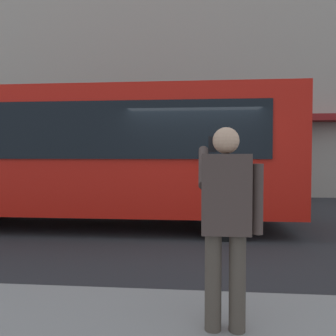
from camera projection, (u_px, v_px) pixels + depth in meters
name	position (u px, v px, depth m)	size (l,w,h in m)	color
ground_plane	(194.00, 232.00, 7.25)	(60.00, 60.00, 0.00)	#2B2B2D
building_facade_far	(198.00, 46.00, 13.79)	(28.00, 1.55, 12.00)	#A89E8E
red_bus	(90.00, 152.00, 7.87)	(9.05, 2.54, 3.08)	red
pedestrian_photographer	(226.00, 213.00, 2.86)	(0.53, 0.52, 1.70)	#4C4238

